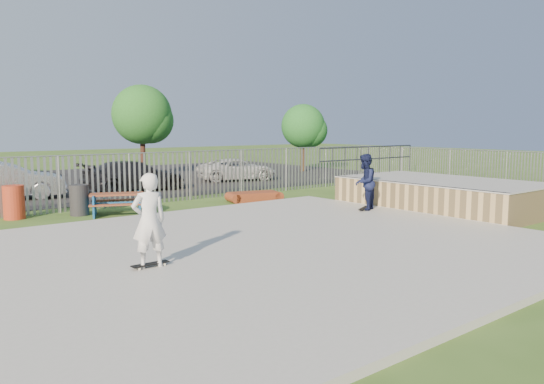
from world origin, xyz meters
TOP-DOWN VIEW (x-y plane):
  - ground at (0.00, 0.00)m, footprint 120.00×120.00m
  - concrete_slab at (0.00, 0.00)m, footprint 15.00×12.00m
  - quarter_pipe at (9.50, 1.04)m, footprint 5.50×7.05m
  - fence at (1.00, 4.59)m, footprint 26.04×16.02m
  - picnic_table at (-0.23, 7.29)m, footprint 2.20×2.03m
  - funbox at (5.45, 7.05)m, footprint 2.04×1.38m
  - trash_bin_red at (-3.19, 8.60)m, footprint 0.66×0.66m
  - trash_bin_grey at (-1.28, 8.01)m, footprint 0.63×0.63m
  - parking_lot at (0.00, 19.00)m, footprint 40.00×18.00m
  - car_silver at (-2.38, 13.67)m, footprint 4.93×2.67m
  - car_dark at (3.07, 13.22)m, footprint 4.89×2.05m
  - car_white at (9.62, 14.22)m, footprint 4.76×3.09m
  - tree_mid at (6.76, 20.14)m, footprint 3.58×3.58m
  - tree_right at (16.66, 16.57)m, footprint 2.93×2.93m
  - skateboard_a at (6.46, 2.07)m, footprint 0.81×0.53m
  - skateboard_b at (-2.65, -0.23)m, footprint 0.80×0.22m
  - skater_navy at (6.46, 2.07)m, footprint 1.17×1.07m
  - skater_white at (-2.65, -0.23)m, footprint 0.77×0.57m

SIDE VIEW (x-z plane):
  - ground at x=0.00m, z-range 0.00..0.00m
  - parking_lot at x=0.00m, z-range 0.00..0.02m
  - concrete_slab at x=0.00m, z-range 0.00..0.15m
  - funbox at x=5.45m, z-range 0.00..0.37m
  - skateboard_a at x=6.46m, z-range 0.15..0.23m
  - skateboard_b at x=-2.65m, z-range 0.15..0.23m
  - picnic_table at x=-0.23m, z-range 0.01..0.75m
  - trash_bin_grey at x=-1.28m, z-range 0.00..1.05m
  - trash_bin_red at x=-3.19m, z-range 0.00..1.11m
  - quarter_pipe at x=9.50m, z-range -0.54..1.65m
  - car_white at x=9.62m, z-range 0.02..1.24m
  - car_dark at x=3.07m, z-range 0.02..1.43m
  - car_silver at x=-2.38m, z-range 0.02..1.56m
  - fence at x=1.00m, z-range 0.00..2.00m
  - skater_navy at x=6.46m, z-range 0.15..2.09m
  - skater_white at x=-2.65m, z-range 0.15..2.09m
  - tree_right at x=16.66m, z-range 0.78..5.29m
  - tree_mid at x=6.76m, z-range 0.96..6.49m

